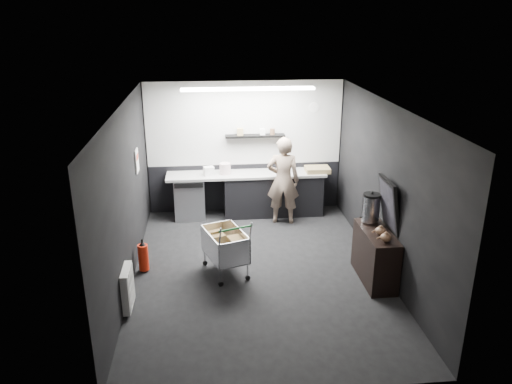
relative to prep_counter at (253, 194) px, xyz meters
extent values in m
plane|color=black|center=(-0.14, -2.42, -0.46)|extent=(5.50, 5.50, 0.00)
plane|color=beige|center=(-0.14, -2.42, 2.24)|extent=(5.50, 5.50, 0.00)
plane|color=black|center=(-0.14, 0.33, 0.89)|extent=(5.50, 0.00, 5.50)
plane|color=black|center=(-0.14, -5.17, 0.89)|extent=(5.50, 0.00, 5.50)
plane|color=black|center=(-2.14, -2.42, 0.89)|extent=(0.00, 5.50, 5.50)
plane|color=black|center=(1.86, -2.42, 0.89)|extent=(0.00, 5.50, 5.50)
cube|color=silver|center=(-0.14, 0.31, 1.39)|extent=(3.95, 0.02, 1.70)
cube|color=black|center=(-0.14, 0.31, 0.04)|extent=(3.95, 0.02, 1.00)
cube|color=black|center=(0.06, 0.20, 1.16)|extent=(1.20, 0.22, 0.04)
cylinder|color=white|center=(1.26, 0.30, 1.69)|extent=(0.20, 0.03, 0.20)
cube|color=white|center=(-2.12, -1.12, 1.09)|extent=(0.02, 0.30, 0.40)
cube|color=red|center=(-2.11, -1.12, 1.16)|extent=(0.02, 0.22, 0.10)
cube|color=white|center=(-2.08, -3.32, -0.11)|extent=(0.10, 0.50, 0.60)
cube|color=white|center=(-0.14, -0.57, 2.21)|extent=(2.40, 0.20, 0.04)
cube|color=black|center=(0.41, 0.00, -0.03)|extent=(2.00, 0.56, 0.85)
cube|color=#A5A5A1|center=(-0.14, 0.00, 0.42)|extent=(3.20, 0.60, 0.05)
cube|color=#9EA0A5|center=(-1.29, 0.00, -0.03)|extent=(0.60, 0.58, 0.85)
cube|color=black|center=(-1.29, -0.30, 0.32)|extent=(0.56, 0.02, 0.10)
imported|color=#BBA994|center=(0.55, -0.45, 0.41)|extent=(0.70, 0.52, 1.74)
cube|color=silver|center=(-0.67, -2.39, -0.16)|extent=(0.77, 0.95, 0.02)
cube|color=silver|center=(-0.92, -2.39, 0.05)|extent=(0.28, 0.78, 0.44)
cube|color=silver|center=(-0.41, -2.39, 0.05)|extent=(0.28, 0.78, 0.44)
cube|color=silver|center=(-0.67, -2.79, 0.05)|extent=(0.51, 0.19, 0.44)
cube|color=silver|center=(-0.67, -1.99, 0.05)|extent=(0.51, 0.19, 0.44)
cylinder|color=silver|center=(-0.89, -2.76, -0.29)|extent=(0.02, 0.02, 0.29)
cylinder|color=silver|center=(-0.44, -2.76, -0.29)|extent=(0.02, 0.02, 0.29)
cylinder|color=silver|center=(-0.89, -2.02, -0.29)|extent=(0.02, 0.02, 0.29)
cylinder|color=silver|center=(-0.44, -2.02, -0.29)|extent=(0.02, 0.02, 0.29)
cylinder|color=green|center=(-0.67, -2.85, 0.51)|extent=(0.51, 0.20, 0.03)
cube|color=brown|center=(-0.78, -2.29, 0.04)|extent=(0.31, 0.35, 0.37)
cube|color=brown|center=(-0.53, -2.51, 0.02)|extent=(0.29, 0.32, 0.33)
cylinder|color=black|center=(-0.89, -2.76, -0.42)|extent=(0.08, 0.05, 0.08)
cylinder|color=black|center=(-0.89, -2.02, -0.42)|extent=(0.08, 0.05, 0.08)
cylinder|color=black|center=(-0.44, -2.76, -0.42)|extent=(0.08, 0.05, 0.08)
cylinder|color=black|center=(-0.44, -2.02, -0.42)|extent=(0.08, 0.05, 0.08)
cube|color=black|center=(1.64, -2.84, -0.04)|extent=(0.41, 1.10, 0.83)
cylinder|color=silver|center=(1.64, -2.47, 0.60)|extent=(0.28, 0.28, 0.42)
cylinder|color=black|center=(1.64, -2.47, 0.83)|extent=(0.28, 0.28, 0.04)
sphere|color=black|center=(1.64, -2.47, 0.86)|extent=(0.05, 0.05, 0.05)
ellipsoid|color=brown|center=(1.64, -2.98, 0.44)|extent=(0.17, 0.17, 0.13)
ellipsoid|color=brown|center=(1.64, -3.21, 0.44)|extent=(0.17, 0.17, 0.13)
cube|color=black|center=(1.80, -2.80, 0.78)|extent=(0.19, 0.64, 0.82)
cube|color=black|center=(1.78, -2.80, 0.78)|extent=(0.13, 0.55, 0.71)
cylinder|color=red|center=(-1.99, -2.21, -0.21)|extent=(0.16, 0.16, 0.44)
cone|color=black|center=(-1.99, -2.21, 0.04)|extent=(0.11, 0.11, 0.07)
cylinder|color=black|center=(-1.99, -2.21, 0.08)|extent=(0.03, 0.03, 0.07)
cube|color=#9A8352|center=(1.31, -0.05, 0.49)|extent=(0.49, 0.37, 0.10)
cylinder|color=beige|center=(-0.56, 0.00, 0.55)|extent=(0.22, 0.22, 0.22)
cube|color=white|center=(-0.88, -0.05, 0.53)|extent=(0.23, 0.19, 0.17)
camera|label=1|loc=(-0.89, -9.54, 3.55)|focal=35.00mm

